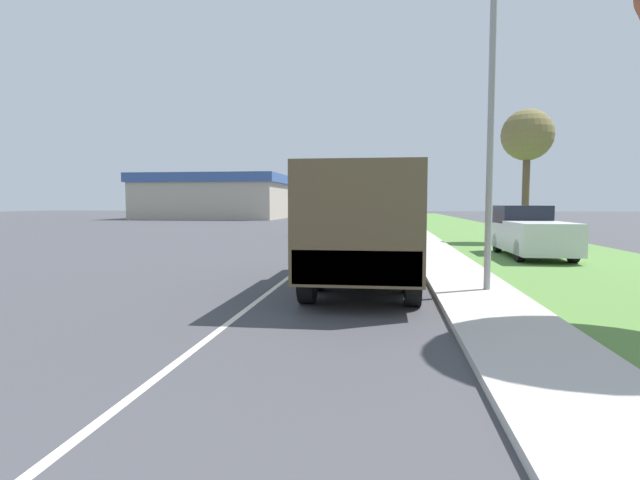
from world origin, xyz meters
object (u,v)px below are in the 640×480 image
car_second_ahead (319,224)px  car_third_ahead (381,218)px  pickup_truck (530,232)px  car_nearest_ahead (367,232)px  lamp_post (481,103)px  military_truck (364,222)px

car_second_ahead → car_third_ahead: (3.68, 12.58, 0.07)m
car_second_ahead → pickup_truck: pickup_truck is taller
car_nearest_ahead → lamp_post: (2.74, -10.15, 3.33)m
car_third_ahead → pickup_truck: 24.18m
car_second_ahead → car_third_ahead: 13.11m
car_third_ahead → car_nearest_ahead: bearing=-91.1°
military_truck → lamp_post: bearing=-14.7°
pickup_truck → car_third_ahead: bearing=103.6°
military_truck → car_third_ahead: 31.02m
military_truck → lamp_post: size_ratio=1.02×
car_nearest_ahead → car_second_ahead: size_ratio=0.88×
car_second_ahead → car_third_ahead: bearing=73.7°
car_third_ahead → pickup_truck: pickup_truck is taller
car_third_ahead → lamp_post: bearing=-85.8°
car_third_ahead → pickup_truck: size_ratio=0.86×
car_nearest_ahead → car_second_ahead: (-3.28, 8.93, -0.07)m
pickup_truck → military_truck: bearing=-127.7°
pickup_truck → lamp_post: bearing=-112.3°
car_nearest_ahead → car_second_ahead: 9.51m
car_third_ahead → lamp_post: size_ratio=0.66×
lamp_post → car_second_ahead: bearing=107.5°
military_truck → car_second_ahead: 18.78m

